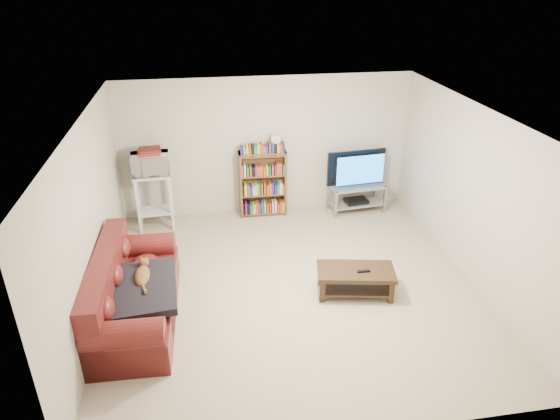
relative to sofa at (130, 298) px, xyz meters
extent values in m
plane|color=#BEAE8D|center=(2.11, 0.37, -0.32)|extent=(5.00, 5.00, 0.00)
plane|color=white|center=(2.11, 0.37, 2.08)|extent=(5.00, 5.00, 0.00)
plane|color=beige|center=(2.11, 2.87, 0.88)|extent=(5.00, 0.00, 5.00)
plane|color=beige|center=(2.11, -2.13, 0.88)|extent=(5.00, 0.00, 5.00)
plane|color=beige|center=(-0.39, 0.37, 0.88)|extent=(0.00, 5.00, 5.00)
plane|color=beige|center=(4.61, 0.37, 0.88)|extent=(0.00, 5.00, 5.00)
cube|color=#5C1917|center=(0.08, 0.00, -0.12)|extent=(0.96, 2.14, 0.40)
cube|color=#5C1917|center=(-0.24, 0.01, 0.14)|extent=(0.31, 2.12, 0.88)
cube|color=#5C1917|center=(0.06, -0.94, -0.06)|extent=(0.87, 0.26, 0.52)
cube|color=#5C1917|center=(0.11, 0.94, -0.06)|extent=(0.87, 0.26, 0.52)
cube|color=black|center=(0.18, -0.15, 0.22)|extent=(0.88, 1.11, 0.19)
cube|color=#2F1F10|center=(2.92, 0.09, 0.02)|extent=(1.10, 0.69, 0.06)
cube|color=#2F1F10|center=(2.92, 0.09, -0.22)|extent=(0.99, 0.62, 0.03)
cube|color=#2F1F10|center=(2.44, -0.02, -0.16)|extent=(0.08, 0.08, 0.31)
cube|color=#2F1F10|center=(3.33, -0.19, -0.16)|extent=(0.08, 0.08, 0.31)
cube|color=#2F1F10|center=(2.52, 0.36, -0.16)|extent=(0.08, 0.08, 0.31)
cube|color=#2F1F10|center=(3.41, 0.20, -0.16)|extent=(0.08, 0.08, 0.31)
cube|color=black|center=(3.01, 0.02, 0.06)|extent=(0.17, 0.05, 0.02)
cube|color=#999EA3|center=(3.68, 2.54, 0.16)|extent=(1.03, 0.54, 0.03)
cube|color=#999EA3|center=(3.68, 2.54, -0.17)|extent=(0.98, 0.52, 0.02)
cube|color=gray|center=(3.24, 2.30, -0.07)|extent=(0.05, 0.05, 0.50)
cube|color=gray|center=(4.17, 2.39, -0.07)|extent=(0.05, 0.05, 0.50)
cube|color=gray|center=(3.20, 2.69, -0.07)|extent=(0.05, 0.05, 0.50)
cube|color=gray|center=(4.13, 2.78, -0.07)|extent=(0.05, 0.05, 0.50)
imported|color=black|center=(3.68, 2.54, 0.49)|extent=(1.08, 0.25, 0.62)
cube|color=black|center=(3.68, 2.54, -0.13)|extent=(0.42, 0.32, 0.06)
cube|color=brown|center=(1.62, 2.67, 0.27)|extent=(0.04, 0.25, 1.18)
cube|color=brown|center=(2.40, 2.66, 0.27)|extent=(0.04, 0.25, 1.18)
cube|color=brown|center=(2.01, 2.67, 0.84)|extent=(0.82, 0.27, 0.03)
cube|color=maroon|center=(1.83, 2.67, 0.89)|extent=(0.24, 0.19, 0.06)
cube|color=silver|center=(0.17, 2.48, 0.64)|extent=(0.64, 0.49, 0.04)
cube|color=silver|center=(0.17, 2.48, -0.02)|extent=(0.58, 0.44, 0.03)
cube|color=silver|center=(-0.08, 2.28, 0.15)|extent=(0.05, 0.05, 0.93)
cube|color=silver|center=(0.45, 2.32, 0.15)|extent=(0.05, 0.05, 0.93)
cube|color=silver|center=(-0.11, 2.64, 0.15)|extent=(0.05, 0.05, 0.93)
cube|color=silver|center=(0.42, 2.68, 0.15)|extent=(0.05, 0.05, 0.93)
imported|color=silver|center=(0.17, 2.48, 0.82)|extent=(0.63, 0.45, 0.33)
cube|color=maroon|center=(0.17, 2.48, 1.01)|extent=(0.38, 0.34, 0.05)
camera|label=1|loc=(1.04, -5.27, 3.70)|focal=32.00mm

